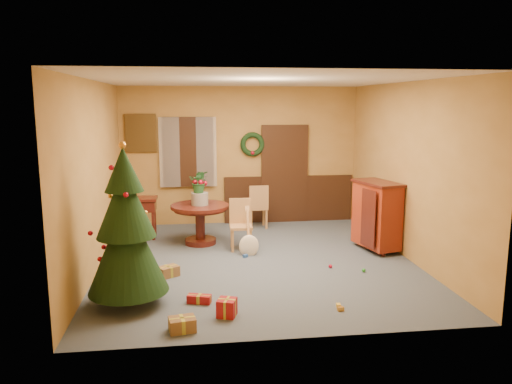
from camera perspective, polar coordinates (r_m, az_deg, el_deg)
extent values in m
plane|color=#394253|center=(8.24, 0.16, -7.92)|extent=(5.50, 5.50, 0.00)
plane|color=silver|center=(7.85, 0.17, 12.65)|extent=(5.50, 5.50, 0.00)
plane|color=olive|center=(10.63, -1.80, 4.16)|extent=(5.00, 0.00, 5.00)
plane|color=olive|center=(5.24, 4.14, -2.06)|extent=(5.00, 0.00, 5.00)
plane|color=olive|center=(7.98, -17.93, 1.68)|extent=(0.00, 5.50, 5.50)
plane|color=olive|center=(8.61, 16.91, 2.32)|extent=(0.00, 5.50, 5.50)
cube|color=black|center=(10.88, 3.76, -0.78)|extent=(2.80, 0.06, 1.00)
cube|color=black|center=(10.76, 3.28, 2.08)|extent=(1.00, 0.08, 2.10)
cube|color=white|center=(10.80, 3.24, 1.83)|extent=(0.80, 0.03, 1.90)
cube|color=black|center=(10.52, -7.77, 4.55)|extent=(1.05, 0.08, 1.45)
cube|color=white|center=(10.55, -7.77, 4.57)|extent=(0.88, 0.03, 1.25)
cube|color=white|center=(10.48, -9.86, 4.48)|extent=(0.42, 0.02, 1.45)
cube|color=white|center=(10.47, -5.69, 4.57)|extent=(0.42, 0.02, 1.45)
torus|color=black|center=(10.55, -0.41, 5.48)|extent=(0.51, 0.11, 0.51)
cube|color=#4C3819|center=(10.54, -13.03, 6.58)|extent=(0.62, 0.05, 0.78)
cube|color=gray|center=(10.57, -13.01, 6.59)|extent=(0.48, 0.02, 0.62)
cylinder|color=black|center=(9.13, -6.43, -1.64)|extent=(1.06, 1.06, 0.06)
cylinder|color=black|center=(9.14, -6.43, -1.99)|extent=(0.95, 0.95, 0.04)
cylinder|color=black|center=(9.21, -6.39, -3.72)|extent=(0.17, 0.17, 0.59)
cylinder|color=black|center=(9.29, -6.35, -5.60)|extent=(0.57, 0.57, 0.09)
cylinder|color=slate|center=(9.10, -6.45, -0.77)|extent=(0.31, 0.31, 0.22)
imported|color=#1E4C23|center=(9.05, -6.49, 1.19)|extent=(0.36, 0.32, 0.41)
cube|color=#9D673F|center=(8.78, -1.73, -3.99)|extent=(0.40, 0.40, 0.05)
cube|color=#9D673F|center=(8.89, -1.82, -2.17)|extent=(0.39, 0.05, 0.46)
cube|color=#9D673F|center=(9.00, -0.80, -5.06)|extent=(0.04, 0.04, 0.39)
cube|color=#9D673F|center=(8.98, -2.79, -5.11)|extent=(0.04, 0.04, 0.39)
cube|color=#9D673F|center=(8.70, -0.62, -5.60)|extent=(0.04, 0.04, 0.39)
cube|color=#9D673F|center=(8.68, -2.68, -5.65)|extent=(0.04, 0.04, 0.39)
cube|color=#9D673F|center=(10.33, 0.17, -1.78)|extent=(0.41, 0.41, 0.05)
cube|color=#9D673F|center=(10.11, 0.34, -0.59)|extent=(0.39, 0.05, 0.47)
cube|color=#9D673F|center=(10.20, -0.57, -3.20)|extent=(0.04, 0.04, 0.40)
cube|color=#9D673F|center=(10.26, 1.19, -3.14)|extent=(0.04, 0.04, 0.40)
cube|color=#9D673F|center=(10.51, -0.83, -2.81)|extent=(0.04, 0.04, 0.40)
cube|color=#9D673F|center=(10.56, 0.88, -2.75)|extent=(0.04, 0.04, 0.40)
cylinder|color=black|center=(10.22, -6.51, -2.27)|extent=(0.09, 0.09, 0.74)
cylinder|color=black|center=(10.15, -6.55, -0.16)|extent=(0.30, 0.30, 0.03)
imported|color=#19471E|center=(10.11, -6.58, 1.14)|extent=(0.27, 0.23, 0.44)
cylinder|color=#382111|center=(6.74, -14.26, -11.46)|extent=(0.13, 0.13, 0.22)
cone|color=black|center=(6.52, -14.52, -5.94)|extent=(1.02, 1.02, 1.20)
cone|color=black|center=(6.40, -14.74, -1.16)|extent=(0.74, 0.74, 0.88)
cone|color=black|center=(6.33, -14.91, 2.53)|extent=(0.48, 0.48, 0.55)
sphere|color=gold|center=(6.30, -15.03, 5.20)|extent=(0.09, 0.09, 0.09)
cube|color=black|center=(9.71, -13.89, -0.79)|extent=(0.90, 0.46, 0.05)
cube|color=black|center=(9.74, -13.86, -1.58)|extent=(0.85, 0.42, 0.19)
cube|color=black|center=(9.84, -15.98, -3.11)|extent=(0.06, 0.32, 0.73)
cube|color=black|center=(9.76, -11.59, -3.04)|extent=(0.06, 0.32, 0.73)
cube|color=#531309|center=(8.95, 13.62, -2.58)|extent=(0.65, 0.98, 1.11)
cube|color=black|center=(8.85, 13.77, 1.02)|extent=(0.71, 1.04, 0.04)
cylinder|color=black|center=(8.76, 14.34, -6.87)|extent=(0.06, 0.06, 0.08)
cylinder|color=black|center=(9.44, 12.65, -5.58)|extent=(0.06, 0.06, 0.08)
cube|color=brown|center=(5.91, -8.43, -14.74)|extent=(0.33, 0.26, 0.16)
cube|color=gold|center=(5.91, -8.43, -14.74)|extent=(0.30, 0.08, 0.16)
cube|color=gold|center=(5.91, -8.43, -14.74)|extent=(0.08, 0.22, 0.16)
cube|color=maroon|center=(6.22, -3.34, -13.06)|extent=(0.27, 0.27, 0.21)
cube|color=gold|center=(6.22, -3.34, -13.06)|extent=(0.22, 0.10, 0.22)
cube|color=gold|center=(6.22, -3.34, -13.06)|extent=(0.10, 0.22, 0.22)
cube|color=brown|center=(7.65, -9.97, -8.92)|extent=(0.35, 0.32, 0.16)
cube|color=gold|center=(7.65, -9.97, -8.92)|extent=(0.26, 0.18, 0.16)
cube|color=gold|center=(7.65, -9.97, -8.92)|extent=(0.14, 0.19, 0.16)
cube|color=maroon|center=(6.64, -6.51, -12.05)|extent=(0.33, 0.21, 0.11)
cube|color=gold|center=(6.64, -6.51, -12.05)|extent=(0.30, 0.11, 0.11)
cube|color=gold|center=(6.64, -6.51, -12.05)|extent=(0.08, 0.13, 0.11)
cube|color=#2551A3|center=(8.44, -1.23, -7.32)|extent=(0.09, 0.09, 0.05)
sphere|color=#268D2D|center=(7.90, 12.21, -8.74)|extent=(0.06, 0.06, 0.06)
cube|color=gold|center=(6.55, 9.41, -12.72)|extent=(0.06, 0.09, 0.05)
sphere|color=#B40C25|center=(8.00, 8.50, -8.39)|extent=(0.06, 0.06, 0.06)
cube|color=gold|center=(6.47, 9.64, -13.03)|extent=(0.09, 0.07, 0.05)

